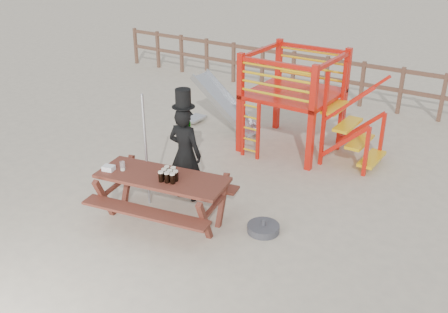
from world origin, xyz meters
The scene contains 10 objects.
ground centered at (0.00, 0.00, 0.00)m, with size 60.00×60.00×0.00m, color beige.
back_fence centered at (0.00, 7.00, 0.74)m, with size 15.09×0.09×1.20m.
playground_fort centered at (0.12, 3.58, 1.07)m, with size 4.71×1.84×2.10m.
picnic_table centered at (-0.14, -0.21, 0.51)m, with size 2.33×1.82×0.81m.
man_with_hat centered at (-0.30, 0.58, 0.89)m, with size 0.65×0.45×1.99m.
metal_pole centered at (-0.71, 0.07, 0.99)m, with size 0.04×0.04×1.97m, color #B2B2B7.
parasol_base centered at (1.37, 0.40, 0.06)m, with size 0.51×0.51×0.22m.
paper_bag centered at (-0.98, -0.54, 0.85)m, with size 0.18×0.14×0.08m, color white.
stout_pints centered at (0.04, -0.25, 0.89)m, with size 0.31×0.30×0.17m.
empty_glasses centered at (-0.79, -0.41, 0.88)m, with size 0.08×0.08×0.15m.
Camera 1 is at (4.56, -5.41, 4.40)m, focal length 40.00 mm.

